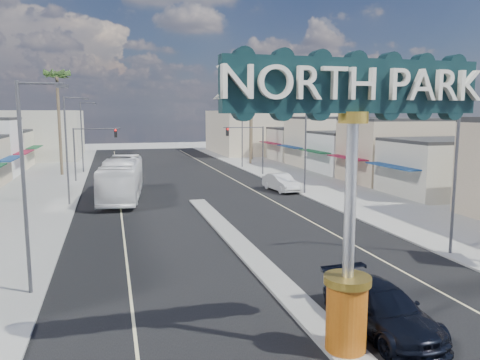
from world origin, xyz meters
TOP-DOWN VIEW (x-y plane):
  - ground at (0.00, 30.00)m, footprint 160.00×160.00m
  - road at (0.00, 30.00)m, footprint 20.00×120.00m
  - median_island at (0.00, 14.00)m, footprint 1.30×30.00m
  - sidewalk_left at (-14.00, 30.00)m, footprint 8.00×120.00m
  - sidewalk_right at (14.00, 30.00)m, footprint 8.00×120.00m
  - storefront_row_right at (24.00, 43.00)m, footprint 12.00×42.00m
  - backdrop_far_left at (-22.00, 75.00)m, footprint 20.00×20.00m
  - backdrop_far_right at (22.00, 75.00)m, footprint 20.00×20.00m
  - gateway_sign at (0.00, 1.98)m, footprint 8.20×1.50m
  - traffic_signal_left at (-9.18, 43.99)m, footprint 5.09×0.45m
  - traffic_signal_right at (9.18, 43.99)m, footprint 5.09×0.45m
  - streetlight_l_near at (-10.43, 10.00)m, footprint 2.03×0.22m
  - streetlight_l_mid at (-10.43, 30.00)m, footprint 2.03×0.22m
  - streetlight_l_far at (-10.43, 52.00)m, footprint 2.03×0.22m
  - streetlight_r_near at (10.43, 10.00)m, footprint 2.03×0.22m
  - streetlight_r_mid at (10.43, 30.00)m, footprint 2.03×0.22m
  - streetlight_r_far at (10.43, 52.00)m, footprint 2.03×0.22m
  - palm_left_far at (-13.00, 50.00)m, footprint 2.60×2.60m
  - palm_right_mid at (13.00, 56.00)m, footprint 2.60×2.60m
  - palm_right_far at (15.00, 62.00)m, footprint 2.60×2.60m
  - suv_right at (2.00, 3.16)m, footprint 2.52×5.71m
  - car_parked_right at (9.00, 32.13)m, footprint 2.44×5.35m
  - city_bus at (-6.23, 32.17)m, footprint 4.43×13.26m

SIDE VIEW (x-z plane):
  - ground at x=0.00m, z-range 0.00..0.00m
  - road at x=0.00m, z-range 0.00..0.01m
  - sidewalk_left at x=-14.00m, z-range 0.00..0.12m
  - sidewalk_right at x=14.00m, z-range 0.00..0.12m
  - median_island at x=0.00m, z-range 0.00..0.16m
  - suv_right at x=2.00m, z-range 0.00..1.63m
  - car_parked_right at x=9.00m, z-range 0.00..1.70m
  - city_bus at x=-6.23m, z-range 0.00..3.62m
  - storefront_row_right at x=24.00m, z-range 0.00..6.00m
  - backdrop_far_left at x=-22.00m, z-range 0.00..8.00m
  - backdrop_far_right at x=22.00m, z-range 0.00..8.00m
  - traffic_signal_left at x=-9.18m, z-range 1.27..7.27m
  - traffic_signal_right at x=9.18m, z-range 1.27..7.27m
  - streetlight_l_near at x=-10.43m, z-range 0.57..9.57m
  - streetlight_l_mid at x=-10.43m, z-range 0.57..9.57m
  - streetlight_l_far at x=-10.43m, z-range 0.57..9.57m
  - streetlight_r_near at x=10.43m, z-range 0.57..9.57m
  - streetlight_r_mid at x=10.43m, z-range 0.57..9.57m
  - streetlight_r_far at x=10.43m, z-range 0.57..9.57m
  - gateway_sign at x=0.00m, z-range 1.35..10.50m
  - palm_right_mid at x=13.00m, z-range 4.55..16.65m
  - palm_left_far at x=-13.00m, z-range 4.95..18.05m
  - palm_right_far at x=15.00m, z-range 5.34..19.44m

